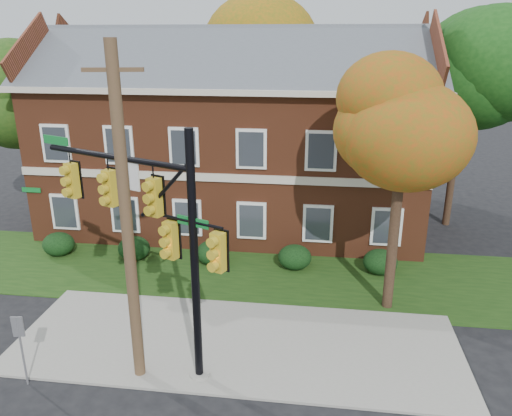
# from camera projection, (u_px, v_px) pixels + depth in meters

# --- Properties ---
(ground) EXTENTS (120.00, 120.00, 0.00)m
(ground) POSITION_uv_depth(u_px,v_px,m) (231.00, 363.00, 14.92)
(ground) COLOR black
(ground) RESTS_ON ground
(sidewalk) EXTENTS (14.00, 5.00, 0.08)m
(sidewalk) POSITION_uv_depth(u_px,v_px,m) (237.00, 343.00, 15.84)
(sidewalk) COLOR gray
(sidewalk) RESTS_ON ground
(grass_strip) EXTENTS (30.00, 6.00, 0.04)m
(grass_strip) POSITION_uv_depth(u_px,v_px,m) (257.00, 273.00, 20.53)
(grass_strip) COLOR #193811
(grass_strip) RESTS_ON ground
(apartment_building) EXTENTS (18.80, 8.80, 9.74)m
(apartment_building) POSITION_uv_depth(u_px,v_px,m) (233.00, 127.00, 24.74)
(apartment_building) COLOR brown
(apartment_building) RESTS_ON ground
(hedge_far_left) EXTENTS (1.40, 1.26, 1.05)m
(hedge_far_left) POSITION_uv_depth(u_px,v_px,m) (58.00, 244.00, 22.15)
(hedge_far_left) COLOR black
(hedge_far_left) RESTS_ON ground
(hedge_left) EXTENTS (1.40, 1.26, 1.05)m
(hedge_left) POSITION_uv_depth(u_px,v_px,m) (134.00, 248.00, 21.71)
(hedge_left) COLOR black
(hedge_left) RESTS_ON ground
(hedge_center) EXTENTS (1.40, 1.26, 1.05)m
(hedge_center) POSITION_uv_depth(u_px,v_px,m) (213.00, 253.00, 21.27)
(hedge_center) COLOR black
(hedge_center) RESTS_ON ground
(hedge_right) EXTENTS (1.40, 1.26, 1.05)m
(hedge_right) POSITION_uv_depth(u_px,v_px,m) (295.00, 257.00, 20.84)
(hedge_right) COLOR black
(hedge_right) RESTS_ON ground
(hedge_far_right) EXTENTS (1.40, 1.26, 1.05)m
(hedge_far_right) POSITION_uv_depth(u_px,v_px,m) (380.00, 262.00, 20.40)
(hedge_far_right) COLOR black
(hedge_far_right) RESTS_ON ground
(tree_near_right) EXTENTS (4.50, 4.25, 8.58)m
(tree_near_right) POSITION_uv_depth(u_px,v_px,m) (412.00, 123.00, 15.71)
(tree_near_right) COLOR black
(tree_near_right) RESTS_ON ground
(tree_left_rear) EXTENTS (5.40, 5.10, 8.88)m
(tree_left_rear) POSITION_uv_depth(u_px,v_px,m) (32.00, 92.00, 24.36)
(tree_left_rear) COLOR black
(tree_left_rear) RESTS_ON ground
(tree_right_rear) EXTENTS (6.30, 5.95, 10.62)m
(tree_right_rear) POSITION_uv_depth(u_px,v_px,m) (475.00, 62.00, 23.11)
(tree_right_rear) COLOR black
(tree_right_rear) RESTS_ON ground
(tree_far_rear) EXTENTS (6.84, 6.46, 11.52)m
(tree_far_rear) POSITION_uv_depth(u_px,v_px,m) (276.00, 44.00, 30.66)
(tree_far_rear) COLOR black
(tree_far_rear) RESTS_ON ground
(traffic_signal) EXTENTS (6.00, 2.67, 7.19)m
(traffic_signal) POSITION_uv_depth(u_px,v_px,m) (155.00, 224.00, 13.46)
(traffic_signal) COLOR gray
(traffic_signal) RESTS_ON ground
(utility_pole) EXTENTS (1.43, 0.38, 9.25)m
(utility_pole) POSITION_uv_depth(u_px,v_px,m) (127.00, 223.00, 12.88)
(utility_pole) COLOR #4E3C24
(utility_pole) RESTS_ON ground
(sign_post) EXTENTS (0.32, 0.09, 2.17)m
(sign_post) POSITION_uv_depth(u_px,v_px,m) (20.00, 339.00, 13.55)
(sign_post) COLOR slate
(sign_post) RESTS_ON ground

